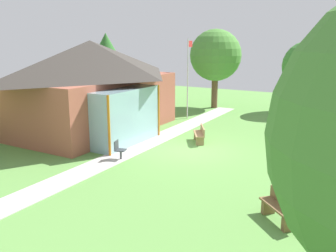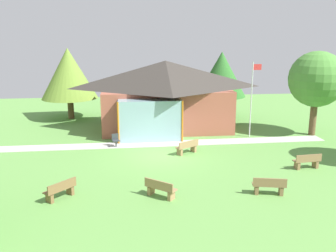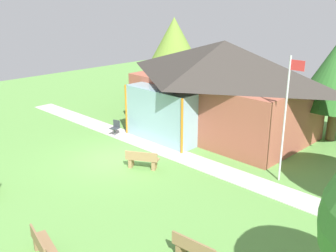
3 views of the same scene
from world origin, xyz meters
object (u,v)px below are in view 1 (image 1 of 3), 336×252
at_px(bench_rear_near_path, 200,135).
at_px(tree_far_east, 308,66).
at_px(tree_east_hedge, 216,56).
at_px(bench_lawn_far_right, 291,120).
at_px(pavilion, 93,85).
at_px(bench_front_left, 280,209).
at_px(patio_chair_west, 119,151).
at_px(tree_behind_pavilion_right, 106,60).
at_px(flagpole, 188,75).
at_px(bench_front_center, 317,167).

xyz_separation_m(bench_rear_near_path, tree_far_east, (11.26, -3.13, 2.93)).
bearing_deg(tree_east_hedge, bench_lawn_far_right, -118.54).
distance_m(pavilion, bench_front_left, 13.76).
distance_m(patio_chair_west, tree_behind_pavilion_right, 12.26).
relative_size(flagpole, tree_far_east, 1.02).
relative_size(pavilion, flagpole, 1.98).
xyz_separation_m(patio_chair_west, tree_east_hedge, (14.05, 1.48, 3.60)).
bearing_deg(pavilion, bench_front_center, -96.71).
bearing_deg(tree_east_hedge, bench_rear_near_path, -160.93).
bearing_deg(tree_far_east, pavilion, 141.25).
bearing_deg(tree_behind_pavilion_right, pavilion, -148.18).
relative_size(bench_front_left, tree_far_east, 0.27).
height_order(bench_rear_near_path, tree_east_hedge, tree_east_hedge).
bearing_deg(tree_far_east, bench_rear_near_path, 164.47).
height_order(bench_front_center, patio_chair_west, patio_chair_west).
xyz_separation_m(bench_lawn_far_right, tree_east_hedge, (3.61, 6.63, 3.61)).
height_order(bench_front_center, tree_behind_pavilion_right, tree_behind_pavilion_right).
relative_size(bench_front_left, tree_behind_pavilion_right, 0.24).
distance_m(bench_rear_near_path, patio_chair_west, 4.76).
bearing_deg(bench_rear_near_path, bench_lawn_far_right, -59.74).
height_order(bench_rear_near_path, bench_lawn_far_right, same).
distance_m(flagpole, patio_chair_west, 9.86).
bearing_deg(patio_chair_west, flagpole, 172.54).
distance_m(patio_chair_west, tree_east_hedge, 14.58).
relative_size(bench_rear_near_path, tree_east_hedge, 0.25).
relative_size(bench_rear_near_path, bench_front_left, 1.09).
relative_size(bench_lawn_far_right, patio_chair_west, 1.79).
bearing_deg(bench_rear_near_path, tree_behind_pavilion_right, 34.07).
relative_size(bench_front_left, tree_east_hedge, 0.23).
bearing_deg(bench_lawn_far_right, pavilion, 119.04).
bearing_deg(pavilion, tree_far_east, -38.75).
xyz_separation_m(flagpole, bench_lawn_far_right, (1.02, -6.60, -2.52)).
bearing_deg(bench_front_left, bench_rear_near_path, -5.18).
relative_size(bench_rear_near_path, bench_lawn_far_right, 0.98).
height_order(pavilion, tree_behind_pavilion_right, tree_behind_pavilion_right).
distance_m(flagpole, tree_east_hedge, 4.76).
distance_m(bench_lawn_far_right, tree_far_east, 5.97).
relative_size(tree_east_hedge, tree_behind_pavilion_right, 1.06).
bearing_deg(tree_east_hedge, bench_front_center, -141.54).
bearing_deg(patio_chair_west, bench_front_left, 57.37).
bearing_deg(bench_front_center, pavilion, 122.59).
xyz_separation_m(pavilion, bench_rear_near_path, (0.71, -6.48, -2.29)).
distance_m(bench_front_center, bench_front_left, 4.44).
bearing_deg(tree_far_east, flagpole, 133.99).
bearing_deg(bench_front_center, tree_behind_pavilion_right, 106.46).
xyz_separation_m(bench_rear_near_path, patio_chair_west, (-4.38, 1.87, 0.01)).
xyz_separation_m(tree_east_hedge, tree_behind_pavilion_right, (-5.22, 6.34, -0.25)).
bearing_deg(bench_front_left, patio_chair_west, 27.51).
xyz_separation_m(bench_rear_near_path, bench_front_left, (-6.62, -5.73, 0.00)).
distance_m(bench_lawn_far_right, patio_chair_west, 11.65).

